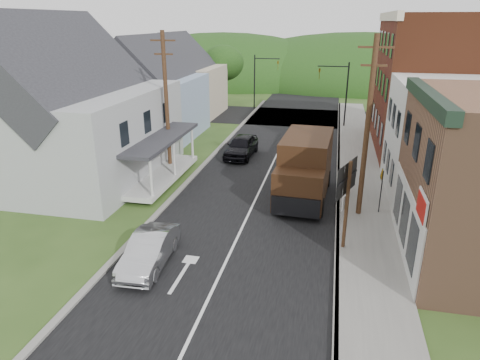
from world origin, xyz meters
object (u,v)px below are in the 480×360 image
Objects in this scene: warning_sign at (381,184)px; silver_sedan at (149,251)px; delivery_van at (305,168)px; route_sign_cluster at (347,192)px; dark_sedan at (241,146)px.

silver_sedan is at bearing -123.82° from warning_sign.
warning_sign is (4.00, -1.40, -0.10)m from delivery_van.
delivery_van is at bearing -179.79° from warning_sign.
silver_sedan is at bearing -120.36° from delivery_van.
silver_sedan is 10.31m from delivery_van.
silver_sedan is at bearing -137.96° from route_sign_cluster.
route_sign_cluster is at bearing 18.33° from silver_sedan.
dark_sedan is at bearing 85.02° from silver_sedan.
dark_sedan is 14.64m from route_sign_cluster.
route_sign_cluster is at bearing -65.91° from delivery_van.
route_sign_cluster reaches higher than dark_sedan.
delivery_van is (5.62, 8.57, 1.12)m from silver_sedan.
delivery_van is 5.98m from route_sign_cluster.
route_sign_cluster is (7.75, 3.07, 2.04)m from silver_sedan.
dark_sedan is 8.79m from delivery_van.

